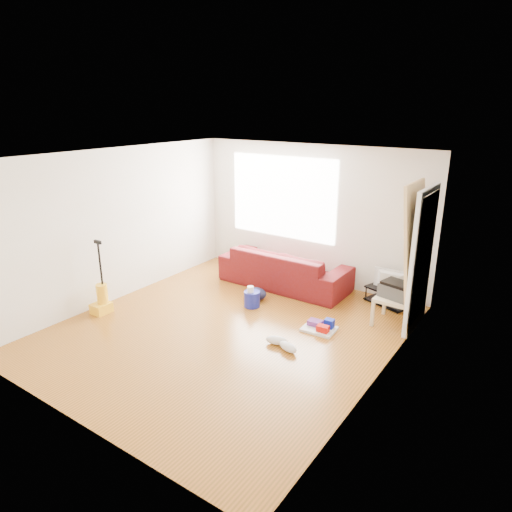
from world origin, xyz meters
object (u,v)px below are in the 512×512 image
Objects in this scene: sofa at (284,285)px; vacuum at (102,299)px; tv_stand at (388,296)px; cleaning_tray at (321,327)px; side_table at (396,301)px; bucket at (252,306)px; backpack at (256,299)px.

vacuum is at bearing 55.26° from sofa.
tv_stand is 1.65× the size of cleaning_tray.
side_table is at bearing 28.65° from vacuum.
cleaning_tray is at bearing 23.70° from vacuum.
tv_stand reaches higher than bucket.
tv_stand is at bearing 37.67° from vacuum.
cleaning_tray is (-0.82, -0.80, -0.32)m from side_table.
sofa is 2.21m from side_table.
side_table is 0.46× the size of vacuum.
tv_stand is 3.06× the size of bucket.
sofa is 0.81m from backpack.
bucket is 0.70× the size of backpack.
cleaning_tray is (1.33, -1.18, 0.05)m from sofa.
side_table reaches higher than backpack.
sofa is 4.28× the size of side_table.
tv_stand is 2.25m from bucket.
vacuum reaches higher than sofa.
backpack is at bearing 84.20° from sofa.
side_table is at bearing 18.00° from bucket.
tv_stand reaches higher than backpack.
sofa reaches higher than backpack.
backpack is at bearing 45.63° from vacuum.
vacuum reaches higher than side_table.
sofa is 1.99× the size of vacuum.
cleaning_tray is (1.30, -0.11, 0.05)m from bucket.
sofa is at bearing 138.42° from cleaning_tray.
sofa is 1.07m from bucket.
cleaning_tray is 3.44m from vacuum.
backpack is 0.32× the size of vacuum.
bucket is (-1.80, -1.34, -0.14)m from tv_stand.
side_table is 2.26m from bucket.
backpack is (-2.23, -0.42, -0.37)m from side_table.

